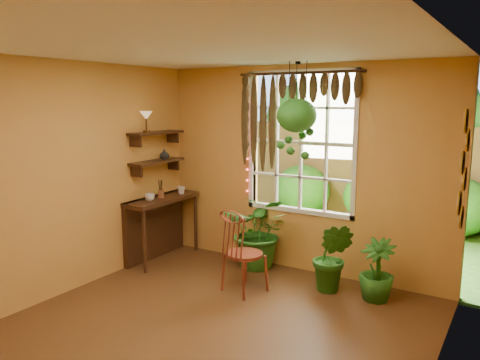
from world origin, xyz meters
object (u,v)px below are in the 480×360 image
(potted_plant_left, at_px, (260,231))
(potted_plant_mid, at_px, (332,257))
(hanging_basket, at_px, (297,120))
(windsor_chair, at_px, (243,264))
(counter_ledge, at_px, (157,220))

(potted_plant_left, height_order, potted_plant_mid, potted_plant_left)
(potted_plant_mid, relative_size, hanging_basket, 0.73)
(potted_plant_left, distance_m, hanging_basket, 1.61)
(windsor_chair, xyz_separation_m, potted_plant_left, (-0.23, 0.82, 0.18))
(windsor_chair, bearing_deg, potted_plant_left, 122.59)
(windsor_chair, xyz_separation_m, potted_plant_mid, (0.90, 0.56, 0.09))
(counter_ledge, height_order, windsor_chair, windsor_chair)
(potted_plant_mid, bearing_deg, potted_plant_left, 167.12)
(counter_ledge, distance_m, windsor_chair, 1.74)
(potted_plant_left, bearing_deg, potted_plant_mid, -12.88)
(counter_ledge, relative_size, hanging_basket, 1.02)
(potted_plant_mid, height_order, hanging_basket, hanging_basket)
(potted_plant_left, xyz_separation_m, potted_plant_mid, (1.13, -0.26, -0.08))
(windsor_chair, distance_m, hanging_basket, 1.84)
(windsor_chair, distance_m, potted_plant_mid, 1.06)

